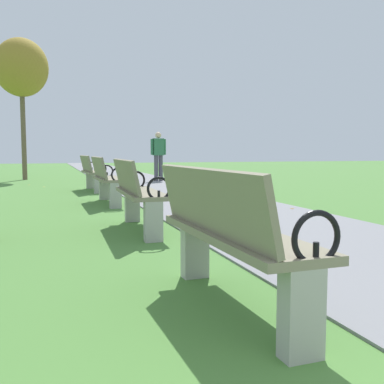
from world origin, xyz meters
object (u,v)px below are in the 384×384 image
object	(u,v)px
park_bench_4	(106,178)
pedestrian_walking	(158,154)
park_bench_3	(137,192)
tree_3	(21,68)
park_bench_5	(92,172)
park_bench_2	(228,233)

from	to	relation	value
park_bench_4	pedestrian_walking	size ratio (longest dim) A/B	0.99
park_bench_3	pedestrian_walking	distance (m)	9.29
pedestrian_walking	park_bench_4	bearing A→B (deg)	-112.63
park_bench_4	tree_3	world-z (taller)	tree_3
park_bench_3	park_bench_5	world-z (taller)	same
park_bench_5	pedestrian_walking	xyz separation A→B (m)	(2.46, 2.99, 0.44)
park_bench_4	tree_3	xyz separation A→B (m)	(-1.83, 8.27, 3.39)
park_bench_4	pedestrian_walking	bearing A→B (deg)	67.37
park_bench_3	pedestrian_walking	bearing A→B (deg)	74.59
park_bench_2	park_bench_4	world-z (taller)	same
park_bench_3	park_bench_4	distance (m)	3.03
tree_3	park_bench_3	bearing A→B (deg)	-80.80
park_bench_3	tree_3	size ratio (longest dim) A/B	0.33
park_bench_4	park_bench_5	distance (m)	2.92
park_bench_2	park_bench_4	xyz separation A→B (m)	(-0.00, 5.98, 0.00)
tree_3	pedestrian_walking	world-z (taller)	tree_3
tree_3	pedestrian_walking	xyz separation A→B (m)	(4.29, -2.36, -2.95)
park_bench_4	pedestrian_walking	world-z (taller)	pedestrian_walking
park_bench_5	tree_3	bearing A→B (deg)	108.89
park_bench_4	park_bench_5	bearing A→B (deg)	90.00
park_bench_2	park_bench_3	bearing A→B (deg)	90.00
park_bench_4	tree_3	distance (m)	9.12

